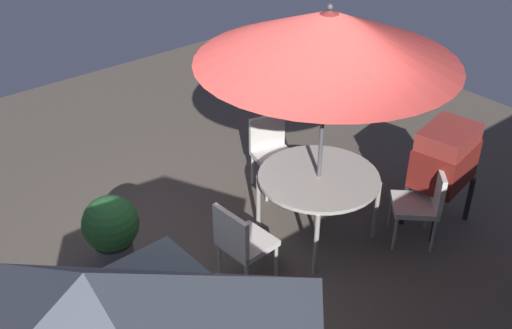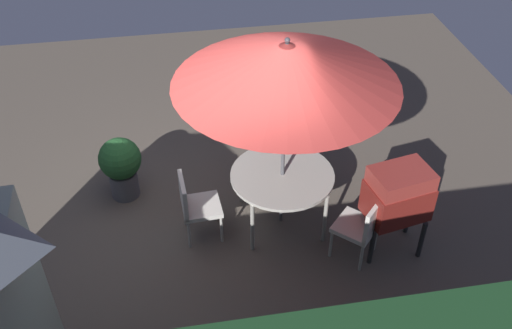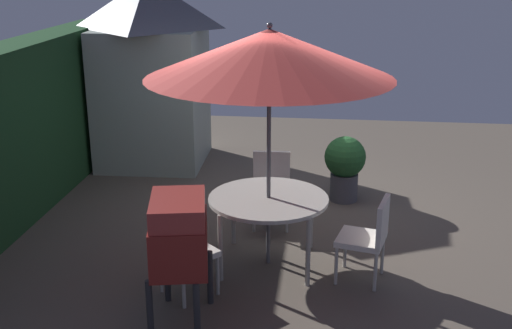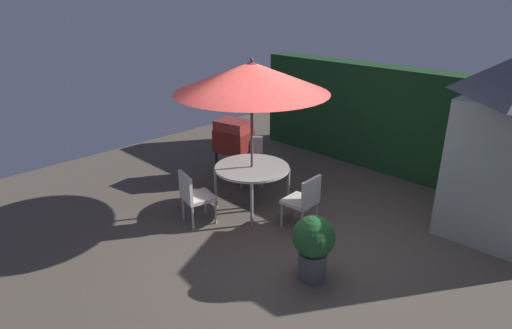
# 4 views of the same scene
# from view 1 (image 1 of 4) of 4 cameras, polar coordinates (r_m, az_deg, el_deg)

# --- Properties ---
(ground_plane) EXTENTS (11.00, 11.00, 0.00)m
(ground_plane) POSITION_cam_1_polar(r_m,az_deg,el_deg) (6.45, -1.92, -9.17)
(ground_plane) COLOR brown
(patio_table) EXTENTS (1.28, 1.28, 0.77)m
(patio_table) POSITION_cam_1_polar(r_m,az_deg,el_deg) (6.43, 5.86, -1.50)
(patio_table) COLOR #B2ADA3
(patio_table) RESTS_ON ground
(patio_umbrella) EXTENTS (2.51, 2.51, 2.59)m
(patio_umbrella) POSITION_cam_1_polar(r_m,az_deg,el_deg) (5.72, 6.74, 11.80)
(patio_umbrella) COLOR #4C4C51
(patio_umbrella) RESTS_ON ground
(bbq_grill) EXTENTS (0.78, 0.62, 1.20)m
(bbq_grill) POSITION_cam_1_polar(r_m,az_deg,el_deg) (6.84, 17.25, 0.64)
(bbq_grill) COLOR maroon
(bbq_grill) RESTS_ON ground
(chair_near_shed) EXTENTS (0.49, 0.49, 0.90)m
(chair_near_shed) POSITION_cam_1_polar(r_m,az_deg,el_deg) (5.90, -1.42, -7.11)
(chair_near_shed) COLOR silver
(chair_near_shed) RESTS_ON ground
(chair_far_side) EXTENTS (0.65, 0.65, 0.90)m
(chair_far_side) POSITION_cam_1_polar(r_m,az_deg,el_deg) (6.67, 15.38, -3.22)
(chair_far_side) COLOR silver
(chair_far_side) RESTS_ON ground
(chair_toward_hedge) EXTENTS (0.56, 0.56, 0.90)m
(chair_toward_hedge) POSITION_cam_1_polar(r_m,az_deg,el_deg) (7.34, 1.46, 1.50)
(chair_toward_hedge) COLOR silver
(chair_toward_hedge) RESTS_ON ground
(potted_plant_by_shed) EXTENTS (0.56, 0.56, 0.90)m
(potted_plant_by_shed) POSITION_cam_1_polar(r_m,az_deg,el_deg) (6.18, -13.32, -6.12)
(potted_plant_by_shed) COLOR #4C4C51
(potted_plant_by_shed) RESTS_ON ground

